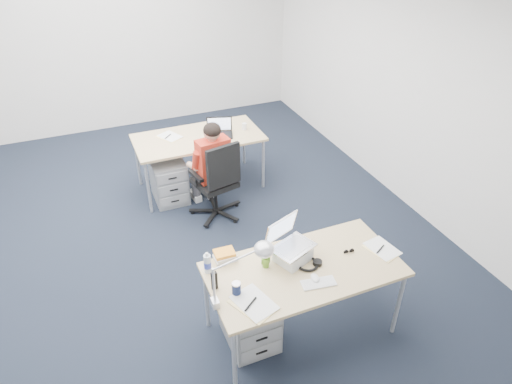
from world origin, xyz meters
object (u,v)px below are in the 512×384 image
drawer_pedestal_far (169,180)px  far_cup (244,126)px  book_stack (225,255)px  desk_lamp (233,276)px  seated_person (209,166)px  cordless_phone (214,281)px  bear_figurine (266,259)px  wireless_keyboard (318,283)px  sunglasses (349,251)px  office_chair (217,195)px  drawer_pedestal_near (250,317)px  can_koozie (236,288)px  desk_far (198,140)px  desk_near (304,272)px  computer_mouse (315,278)px  headphones (308,263)px  water_bottle (207,263)px  dark_laptop (220,127)px  silver_laptop (293,243)px

drawer_pedestal_far → far_cup: size_ratio=6.36×
book_stack → desk_lamp: desk_lamp is taller
seated_person → drawer_pedestal_far: bearing=127.4°
cordless_phone → bear_figurine: bearing=-4.4°
cordless_phone → desk_lamp: 0.26m
wireless_keyboard → sunglasses: bearing=37.3°
office_chair → drawer_pedestal_near: office_chair is taller
drawer_pedestal_near → can_koozie: size_ratio=4.86×
office_chair → far_cup: bearing=35.1°
wireless_keyboard → desk_far: bearing=101.5°
office_chair → drawer_pedestal_far: (-0.44, 0.58, -0.01)m
desk_near → cordless_phone: 0.76m
computer_mouse → desk_near: bearing=101.6°
headphones → far_cup: size_ratio=2.82×
desk_near → cordless_phone: size_ratio=9.63×
seated_person → drawer_pedestal_far: seated_person is taller
desk_lamp → water_bottle: bearing=106.7°
bear_figurine → desk_lamp: desk_lamp is taller
seated_person → can_koozie: bearing=-110.4°
computer_mouse → water_bottle: water_bottle is taller
office_chair → water_bottle: (-0.61, -1.68, 0.54)m
desk_far → seated_person: size_ratio=1.33×
drawer_pedestal_far → far_cup: (1.07, 0.11, 0.50)m
office_chair → headphones: office_chair is taller
computer_mouse → far_cup: 2.83m
sunglasses → far_cup: 2.61m
cordless_phone → drawer_pedestal_near: bearing=-12.0°
cordless_phone → desk_lamp: bearing=-74.1°
computer_mouse → cordless_phone: bearing=171.2°
wireless_keyboard → cordless_phone: bearing=170.2°
computer_mouse → book_stack: size_ratio=0.57×
book_stack → water_bottle: bearing=-153.4°
bear_figurine → sunglasses: (0.72, -0.11, -0.07)m
computer_mouse → can_koozie: size_ratio=0.91×
headphones → dark_laptop: bearing=105.8°
headphones → far_cup: 2.65m
drawer_pedestal_far → bear_figurine: bear_figurine is taller
office_chair → headphones: (0.17, -1.92, 0.46)m
desk_far → wireless_keyboard: size_ratio=5.87×
desk_far → drawer_pedestal_near: 2.65m
seated_person → dark_laptop: (0.30, 0.47, 0.24)m
office_chair → sunglasses: office_chair is taller
computer_mouse → dark_laptop: size_ratio=0.32×
cordless_phone → dark_laptop: bearing=56.0°
drawer_pedestal_far → book_stack: book_stack is taller
computer_mouse → bear_figurine: 0.42m
silver_laptop → cordless_phone: silver_laptop is taller
sunglasses → office_chair: bearing=111.3°
seated_person → cordless_phone: size_ratio=7.22×
seated_person → book_stack: size_ratio=6.61×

